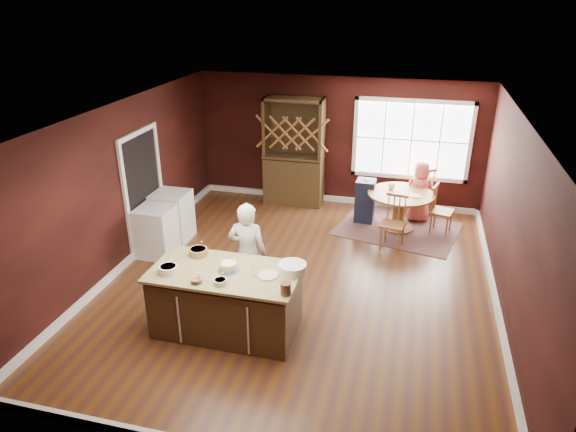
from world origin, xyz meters
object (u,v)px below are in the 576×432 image
(chair_south, at_px, (393,222))
(chair_north, at_px, (420,190))
(high_chair, at_px, (365,200))
(toddler, at_px, (364,181))
(washer, at_px, (156,232))
(dining_table, at_px, (400,204))
(seated_woman, at_px, (420,191))
(chair_east, at_px, (442,210))
(baker, at_px, (247,253))
(kitchen_island, at_px, (227,302))
(layer_cake, at_px, (229,267))
(hutch, at_px, (294,152))
(dryer, at_px, (172,216))

(chair_south, bearing_deg, chair_north, 86.47)
(high_chair, distance_m, toddler, 0.38)
(chair_south, bearing_deg, high_chair, 131.51)
(chair_south, xyz_separation_m, washer, (-3.97, -1.28, -0.06))
(high_chair, bearing_deg, washer, -144.05)
(dining_table, distance_m, washer, 4.57)
(chair_south, bearing_deg, seated_woman, 83.64)
(chair_east, bearing_deg, seated_woman, 57.49)
(baker, height_order, chair_north, baker)
(kitchen_island, distance_m, layer_cake, 0.54)
(hutch, bearing_deg, dryer, -127.31)
(chair_east, relative_size, washer, 1.08)
(washer, bearing_deg, baker, -25.93)
(chair_east, relative_size, seated_woman, 0.76)
(washer, height_order, dryer, dryer)
(baker, relative_size, hutch, 0.69)
(hutch, bearing_deg, dining_table, -20.07)
(dining_table, bearing_deg, toddler, 154.98)
(dining_table, height_order, chair_north, chair_north)
(chair_east, bearing_deg, high_chair, 98.36)
(chair_east, distance_m, toddler, 1.60)
(baker, height_order, hutch, hutch)
(layer_cake, bearing_deg, dryer, 130.19)
(dining_table, distance_m, toddler, 0.87)
(kitchen_island, bearing_deg, seated_woman, 60.83)
(hutch, bearing_deg, chair_east, -14.40)
(chair_north, bearing_deg, hutch, -33.61)
(chair_east, distance_m, dryer, 5.07)
(baker, bearing_deg, high_chair, -115.55)
(chair_east, height_order, dryer, chair_east)
(chair_south, height_order, high_chair, chair_south)
(high_chair, xyz_separation_m, dryer, (-3.36, -1.68, 0.01))
(kitchen_island, xyz_separation_m, dryer, (-1.96, 2.39, 0.02))
(baker, xyz_separation_m, seated_woman, (2.39, 3.61, -0.16))
(kitchen_island, height_order, chair_south, chair_south)
(chair_south, relative_size, seated_woman, 0.80)
(kitchen_island, xyz_separation_m, baker, (0.05, 0.78, 0.35))
(baker, bearing_deg, dryer, -42.03)
(layer_cake, bearing_deg, dining_table, 61.90)
(toddler, height_order, washer, toddler)
(seated_woman, height_order, toddler, seated_woman)
(washer, bearing_deg, kitchen_island, -41.83)
(hutch, xyz_separation_m, dryer, (-1.75, -2.30, -0.68))
(baker, xyz_separation_m, toddler, (1.30, 3.43, 0.02))
(chair_north, bearing_deg, high_chair, -3.08)
(toddler, bearing_deg, seated_woman, 9.34)
(baker, distance_m, hutch, 3.94)
(layer_cake, xyz_separation_m, chair_east, (2.84, 3.88, -0.50))
(dining_table, height_order, toddler, toddler)
(chair_south, distance_m, dryer, 4.03)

